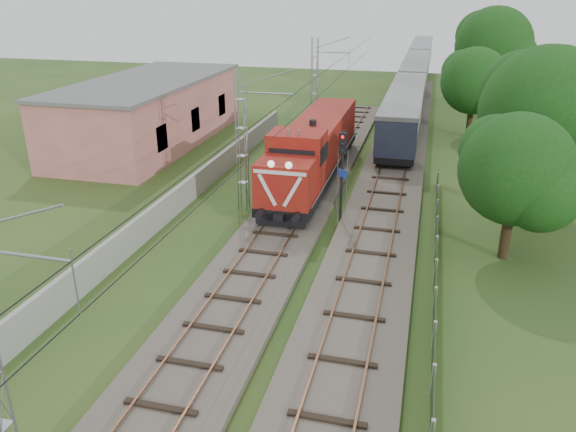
# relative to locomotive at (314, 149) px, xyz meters

# --- Properties ---
(ground) EXTENTS (140.00, 140.00, 0.00)m
(ground) POSITION_rel_locomotive_xyz_m (0.00, -17.61, -2.29)
(ground) COLOR #264A1B
(ground) RESTS_ON ground
(track_main) EXTENTS (4.20, 70.00, 0.45)m
(track_main) POSITION_rel_locomotive_xyz_m (0.00, -10.61, -2.11)
(track_main) COLOR #6B6054
(track_main) RESTS_ON ground
(track_side) EXTENTS (4.20, 80.00, 0.45)m
(track_side) POSITION_rel_locomotive_xyz_m (5.00, 2.39, -2.11)
(track_side) COLOR #6B6054
(track_side) RESTS_ON ground
(catenary) EXTENTS (3.31, 70.00, 8.00)m
(catenary) POSITION_rel_locomotive_xyz_m (-2.95, -5.61, 1.75)
(catenary) COLOR gray
(catenary) RESTS_ON ground
(boundary_wall) EXTENTS (0.25, 40.00, 1.50)m
(boundary_wall) POSITION_rel_locomotive_xyz_m (-6.50, -5.61, -1.54)
(boundary_wall) COLOR #9E9E99
(boundary_wall) RESTS_ON ground
(station_building) EXTENTS (8.40, 20.40, 5.22)m
(station_building) POSITION_rel_locomotive_xyz_m (-15.00, 6.39, 0.34)
(station_building) COLOR #DB8175
(station_building) RESTS_ON ground
(fence) EXTENTS (0.12, 32.00, 1.20)m
(fence) POSITION_rel_locomotive_xyz_m (8.00, -14.61, -1.69)
(fence) COLOR black
(fence) RESTS_ON ground
(locomotive) EXTENTS (3.09, 17.63, 4.48)m
(locomotive) POSITION_rel_locomotive_xyz_m (0.00, 0.00, 0.00)
(locomotive) COLOR black
(locomotive) RESTS_ON ground
(coach_rake) EXTENTS (2.90, 64.57, 3.35)m
(coach_rake) POSITION_rel_locomotive_xyz_m (5.00, 35.23, 0.13)
(coach_rake) COLOR black
(coach_rake) RESTS_ON ground
(signal_post) EXTENTS (0.55, 0.45, 5.18)m
(signal_post) POSITION_rel_locomotive_xyz_m (2.86, -6.47, 1.27)
(signal_post) COLOR black
(signal_post) RESTS_ON ground
(tree_a) EXTENTS (5.45, 5.19, 7.06)m
(tree_a) POSITION_rel_locomotive_xyz_m (11.23, -8.70, 2.11)
(tree_a) COLOR #392917
(tree_a) RESTS_ON ground
(tree_b) EXTENTS (7.29, 6.94, 9.45)m
(tree_b) POSITION_rel_locomotive_xyz_m (13.15, -2.80, 3.60)
(tree_b) COLOR #392917
(tree_b) RESTS_ON ground
(tree_c) EXTENTS (5.81, 5.53, 7.53)m
(tree_c) POSITION_rel_locomotive_xyz_m (10.55, 14.92, 2.40)
(tree_c) COLOR #392917
(tree_c) RESTS_ON ground
(tree_d) EXTENTS (7.96, 7.58, 10.32)m
(tree_d) POSITION_rel_locomotive_xyz_m (12.78, 26.59, 4.14)
(tree_d) COLOR #392917
(tree_d) RESTS_ON ground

